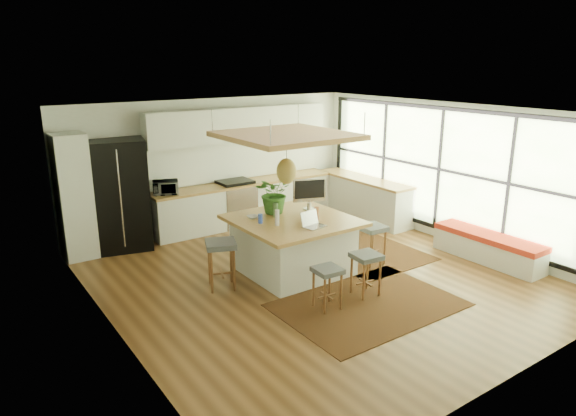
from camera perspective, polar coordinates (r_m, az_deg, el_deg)
floor at (r=8.63m, az=3.02°, el=-7.58°), size 7.00×7.00×0.00m
ceiling at (r=7.94m, az=3.31°, el=10.56°), size 7.00×7.00×0.00m
wall_back at (r=11.08m, az=-8.10°, el=4.95°), size 6.50×0.00×6.50m
wall_front at (r=5.98m, az=24.40°, el=-6.14°), size 6.50×0.00×6.50m
wall_left at (r=6.76m, az=-19.13°, el=-3.05°), size 0.00×7.00×7.00m
wall_right at (r=10.46m, az=17.36°, el=3.71°), size 0.00×7.00×7.00m
window_wall at (r=10.42m, az=17.28°, el=3.96°), size 0.10×6.20×2.60m
pantry at (r=9.87m, az=-22.58°, el=1.14°), size 0.55×0.60×2.25m
back_counter_base at (r=11.27m, az=-4.69°, el=0.49°), size 4.20×0.60×0.88m
back_counter_top at (r=11.15m, az=-4.74°, el=2.76°), size 4.24×0.64×0.05m
backsplash at (r=11.31m, az=-5.57°, el=5.27°), size 4.20×0.02×0.80m
upper_cabinets at (r=11.05m, az=-5.27°, el=9.22°), size 4.20×0.34×0.70m
range at (r=11.13m, az=-5.81°, el=0.59°), size 0.76×0.62×1.00m
right_counter_base at (r=11.74m, az=8.36°, el=1.01°), size 0.60×2.50×0.88m
right_counter_top at (r=11.63m, az=8.45°, el=3.20°), size 0.64×2.54×0.05m
window_bench at (r=9.85m, az=21.22°, el=-4.09°), size 0.52×2.00×0.50m
ceiling_panel at (r=8.17m, az=-0.17°, el=6.14°), size 1.86×1.86×0.80m
rug_near at (r=7.78m, az=8.86°, el=-10.51°), size 2.60×1.80×0.01m
rug_right at (r=9.92m, az=7.50°, el=-4.45°), size 1.80×2.60×0.01m
fridge at (r=10.11m, az=-18.10°, el=0.74°), size 1.19×1.03×2.07m
island at (r=8.68m, az=0.54°, el=-4.12°), size 1.85×1.85×0.93m
stool_near_left at (r=7.47m, az=4.36°, el=-8.55°), size 0.40×0.40×0.63m
stool_near_right at (r=7.94m, az=8.58°, el=-7.15°), size 0.44×0.44×0.67m
stool_right_front at (r=9.12m, az=9.24°, el=-4.04°), size 0.44×0.44×0.71m
stool_right_back at (r=9.79m, az=4.42°, el=-2.46°), size 0.47×0.47×0.64m
stool_left_side at (r=8.17m, az=-7.35°, el=-6.42°), size 0.59×0.59×0.77m
laptop at (r=8.07m, az=2.98°, el=-1.32°), size 0.40×0.42×0.26m
monitor at (r=9.01m, az=2.38°, el=1.47°), size 0.63×0.41×0.55m
microwave at (r=10.35m, az=-13.39°, el=2.39°), size 0.55×0.42×0.33m
island_plant at (r=8.79m, az=-1.60°, el=1.25°), size 0.94×0.96×0.56m
island_bowl at (r=8.55m, az=-3.90°, el=-1.01°), size 0.20×0.20×0.05m
island_bottle_0 at (r=8.29m, az=-2.95°, el=-1.04°), size 0.07×0.07×0.19m
island_bottle_1 at (r=8.16m, az=-1.13°, el=-1.29°), size 0.07×0.07×0.19m
island_bottle_2 at (r=8.41m, az=3.12°, el=-0.78°), size 0.07×0.07×0.19m
island_bottle_3 at (r=8.74m, az=2.23°, el=-0.12°), size 0.07×0.07×0.19m
island_bottle_4 at (r=8.59m, az=-1.51°, el=-0.40°), size 0.07×0.07×0.19m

